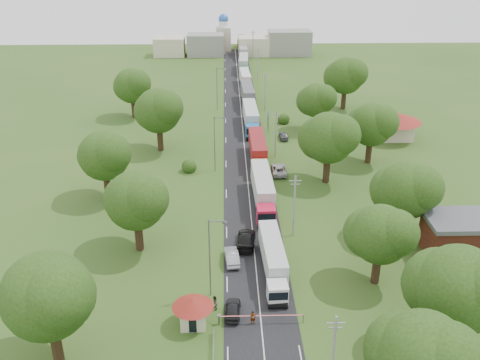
{
  "coord_description": "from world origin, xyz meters",
  "views": [
    {
      "loc": [
        -3.5,
        -70.08,
        38.06
      ],
      "look_at": [
        -1.44,
        4.73,
        3.0
      ],
      "focal_mm": 40.0,
      "sensor_mm": 36.0,
      "label": 1
    }
  ],
  "objects_px": {
    "boom_barrier": "(249,317)",
    "pedestrian_near": "(253,318)",
    "guard_booth": "(193,308)",
    "truck_0": "(273,259)",
    "info_sign": "(268,118)",
    "car_lane_front": "(233,309)",
    "car_lane_mid": "(232,256)"
  },
  "relations": [
    {
      "from": "car_lane_mid",
      "to": "guard_booth",
      "type": "bearing_deg",
      "value": 64.69
    },
    {
      "from": "truck_0",
      "to": "pedestrian_near",
      "type": "bearing_deg",
      "value": -107.36
    },
    {
      "from": "boom_barrier",
      "to": "truck_0",
      "type": "xyz_separation_m",
      "value": [
        3.37,
        9.18,
        1.12
      ]
    },
    {
      "from": "info_sign",
      "to": "truck_0",
      "type": "bearing_deg",
      "value": -93.59
    },
    {
      "from": "pedestrian_near",
      "to": "truck_0",
      "type": "bearing_deg",
      "value": 69.21
    },
    {
      "from": "info_sign",
      "to": "truck_0",
      "type": "xyz_separation_m",
      "value": [
        -3.19,
        -50.82,
        -0.99
      ]
    },
    {
      "from": "info_sign",
      "to": "car_lane_front",
      "type": "bearing_deg",
      "value": -97.98
    },
    {
      "from": "pedestrian_near",
      "to": "car_lane_mid",
      "type": "bearing_deg",
      "value": 96.56
    },
    {
      "from": "guard_booth",
      "to": "info_sign",
      "type": "height_order",
      "value": "info_sign"
    },
    {
      "from": "info_sign",
      "to": "car_lane_mid",
      "type": "relative_size",
      "value": 0.88
    },
    {
      "from": "info_sign",
      "to": "pedestrian_near",
      "type": "distance_m",
      "value": 60.43
    },
    {
      "from": "car_lane_front",
      "to": "car_lane_mid",
      "type": "bearing_deg",
      "value": -86.31
    },
    {
      "from": "guard_booth",
      "to": "car_lane_front",
      "type": "relative_size",
      "value": 1.09
    },
    {
      "from": "guard_booth",
      "to": "truck_0",
      "type": "height_order",
      "value": "truck_0"
    },
    {
      "from": "guard_booth",
      "to": "info_sign",
      "type": "distance_m",
      "value": 61.27
    },
    {
      "from": "boom_barrier",
      "to": "pedestrian_near",
      "type": "distance_m",
      "value": 0.49
    },
    {
      "from": "guard_booth",
      "to": "truck_0",
      "type": "xyz_separation_m",
      "value": [
        9.21,
        9.18,
        -0.16
      ]
    },
    {
      "from": "boom_barrier",
      "to": "truck_0",
      "type": "relative_size",
      "value": 0.67
    },
    {
      "from": "truck_0",
      "to": "car_lane_front",
      "type": "bearing_deg",
      "value": -123.1
    },
    {
      "from": "car_lane_mid",
      "to": "info_sign",
      "type": "bearing_deg",
      "value": -105.27
    },
    {
      "from": "boom_barrier",
      "to": "car_lane_front",
      "type": "distance_m",
      "value": 2.23
    },
    {
      "from": "car_lane_front",
      "to": "car_lane_mid",
      "type": "xyz_separation_m",
      "value": [
        0.02,
        10.29,
        0.08
      ]
    },
    {
      "from": "guard_booth",
      "to": "boom_barrier",
      "type": "bearing_deg",
      "value": 0.01
    },
    {
      "from": "truck_0",
      "to": "pedestrian_near",
      "type": "height_order",
      "value": "truck_0"
    },
    {
      "from": "guard_booth",
      "to": "info_sign",
      "type": "bearing_deg",
      "value": 78.32
    },
    {
      "from": "car_lane_front",
      "to": "pedestrian_near",
      "type": "relative_size",
      "value": 2.57
    },
    {
      "from": "info_sign",
      "to": "car_lane_front",
      "type": "xyz_separation_m",
      "value": [
        -8.2,
        -58.5,
        -2.31
      ]
    },
    {
      "from": "boom_barrier",
      "to": "truck_0",
      "type": "distance_m",
      "value": 9.84
    },
    {
      "from": "car_lane_mid",
      "to": "pedestrian_near",
      "type": "distance_m",
      "value": 12.06
    },
    {
      "from": "truck_0",
      "to": "car_lane_mid",
      "type": "relative_size",
      "value": 2.95
    },
    {
      "from": "guard_booth",
      "to": "car_lane_mid",
      "type": "height_order",
      "value": "guard_booth"
    },
    {
      "from": "boom_barrier",
      "to": "info_sign",
      "type": "height_order",
      "value": "info_sign"
    }
  ]
}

